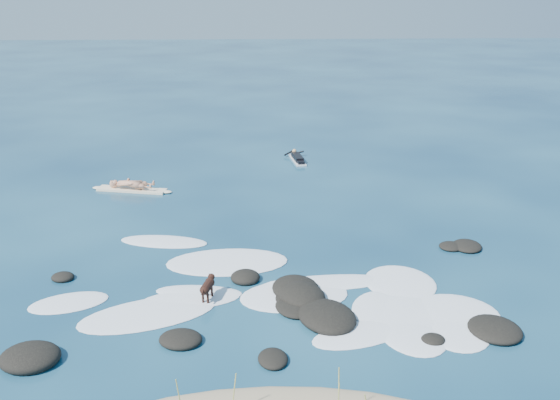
{
  "coord_description": "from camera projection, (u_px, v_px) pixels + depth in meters",
  "views": [
    {
      "loc": [
        -0.24,
        -17.74,
        8.62
      ],
      "look_at": [
        0.67,
        4.0,
        0.9
      ],
      "focal_mm": 40.0,
      "sensor_mm": 36.0,
      "label": 1
    }
  ],
  "objects": [
    {
      "name": "breaking_foam",
      "position": [
        294.0,
        296.0,
        17.94
      ],
      "size": [
        13.37,
        8.41,
        0.12
      ],
      "color": "white",
      "rests_on": "ground"
    },
    {
      "name": "paddling_surfer_rig",
      "position": [
        297.0,
        158.0,
        31.32
      ],
      "size": [
        1.05,
        2.38,
        0.41
      ],
      "rotation": [
        0.0,
        0.0,
        1.71
      ],
      "color": "white",
      "rests_on": "ground"
    },
    {
      "name": "dog",
      "position": [
        208.0,
        286.0,
        17.59
      ],
      "size": [
        0.44,
        1.08,
        0.69
      ],
      "rotation": [
        0.0,
        0.0,
        1.33
      ],
      "color": "black",
      "rests_on": "ground"
    },
    {
      "name": "reef_rocks",
      "position": [
        293.0,
        307.0,
        17.13
      ],
      "size": [
        14.09,
        7.57,
        0.57
      ],
      "color": "black",
      "rests_on": "ground"
    },
    {
      "name": "standing_surfer_rig",
      "position": [
        130.0,
        173.0,
        26.61
      ],
      "size": [
        3.6,
        1.27,
        2.06
      ],
      "rotation": [
        0.0,
        0.0,
        -0.22
      ],
      "color": "#F4E5C3",
      "rests_on": "ground"
    },
    {
      "name": "ground",
      "position": [
        264.0,
        270.0,
        19.6
      ],
      "size": [
        160.0,
        160.0,
        0.0
      ],
      "primitive_type": "plane",
      "color": "#0A2642",
      "rests_on": "ground"
    }
  ]
}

